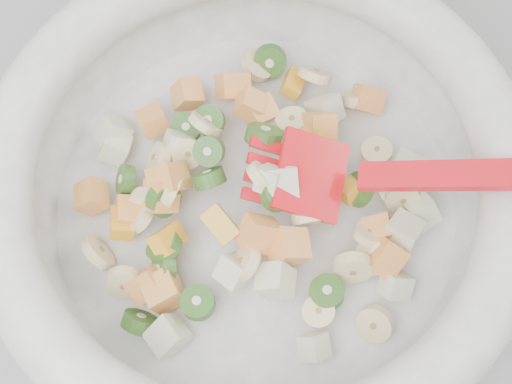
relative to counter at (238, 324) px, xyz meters
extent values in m
cube|color=gray|center=(0.00, 0.00, 0.00)|extent=(2.00, 0.60, 0.90)
cylinder|color=white|center=(0.02, -0.02, 0.46)|extent=(0.31, 0.31, 0.02)
torus|color=white|center=(0.02, -0.02, 0.53)|extent=(0.38, 0.38, 0.04)
cylinder|color=#F9EBA6|center=(-0.08, -0.05, 0.48)|extent=(0.03, 0.03, 0.03)
cylinder|color=#F9EBA6|center=(0.05, -0.05, 0.50)|extent=(0.03, 0.02, 0.03)
cylinder|color=#F9EBA6|center=(0.04, -0.01, 0.51)|extent=(0.03, 0.02, 0.03)
cylinder|color=#F9EBA6|center=(-0.04, 0.00, 0.50)|extent=(0.02, 0.03, 0.03)
cylinder|color=#F9EBA6|center=(0.09, -0.06, 0.49)|extent=(0.03, 0.03, 0.02)
cylinder|color=#F9EBA6|center=(0.12, 0.00, 0.48)|extent=(0.03, 0.03, 0.01)
cylinder|color=#F9EBA6|center=(0.00, -0.07, 0.50)|extent=(0.03, 0.03, 0.03)
cylinder|color=#F9EBA6|center=(0.12, -0.03, 0.48)|extent=(0.03, 0.03, 0.03)
cylinder|color=#F9EBA6|center=(0.00, 0.05, 0.50)|extent=(0.02, 0.03, 0.03)
cylinder|color=#F9EBA6|center=(0.10, 0.07, 0.48)|extent=(0.04, 0.03, 0.03)
cylinder|color=#F9EBA6|center=(0.08, -0.12, 0.48)|extent=(0.03, 0.04, 0.03)
cylinder|color=#F9EBA6|center=(-0.02, 0.03, 0.49)|extent=(0.03, 0.03, 0.02)
cylinder|color=#F9EBA6|center=(-0.06, -0.01, 0.49)|extent=(0.03, 0.03, 0.03)
cylinder|color=#F9EBA6|center=(0.07, -0.08, 0.49)|extent=(0.03, 0.02, 0.03)
cylinder|color=#F9EBA6|center=(0.04, -0.11, 0.48)|extent=(0.03, 0.03, 0.01)
cylinder|color=#F9EBA6|center=(0.03, -0.01, 0.52)|extent=(0.02, 0.03, 0.03)
cylinder|color=#F9EBA6|center=(-0.04, 0.03, 0.49)|extent=(0.03, 0.03, 0.03)
cylinder|color=#F9EBA6|center=(0.12, -0.04, 0.48)|extent=(0.04, 0.02, 0.03)
cylinder|color=#F9EBA6|center=(0.12, 0.05, 0.47)|extent=(0.04, 0.03, 0.03)
cylinder|color=#F9EBA6|center=(0.06, 0.03, 0.49)|extent=(0.03, 0.03, 0.01)
cylinder|color=#F9EBA6|center=(0.09, -0.08, 0.48)|extent=(0.03, 0.03, 0.03)
cylinder|color=#F9EBA6|center=(-0.10, -0.02, 0.48)|extent=(0.02, 0.03, 0.03)
cylinder|color=#F9EBA6|center=(0.05, 0.10, 0.48)|extent=(0.03, 0.03, 0.02)
cylinder|color=#F9EBA6|center=(-0.06, 0.00, 0.49)|extent=(0.04, 0.02, 0.04)
cube|color=#D97E44|center=(0.01, -0.05, 0.51)|extent=(0.03, 0.03, 0.04)
cube|color=#D97E44|center=(-0.06, -0.06, 0.48)|extent=(0.03, 0.03, 0.03)
cube|color=#D97E44|center=(-0.07, -0.05, 0.48)|extent=(0.03, 0.03, 0.04)
cube|color=#D97E44|center=(-0.04, 0.07, 0.49)|extent=(0.02, 0.03, 0.02)
cube|color=#D97E44|center=(0.03, -0.06, 0.50)|extent=(0.03, 0.03, 0.03)
cube|color=#D97E44|center=(0.04, 0.05, 0.49)|extent=(0.03, 0.03, 0.03)
cube|color=#D97E44|center=(0.13, 0.04, 0.48)|extent=(0.03, 0.03, 0.03)
cube|color=#D97E44|center=(0.03, 0.08, 0.49)|extent=(0.03, 0.03, 0.03)
cube|color=#D97E44|center=(0.08, 0.02, 0.50)|extent=(0.03, 0.03, 0.03)
cube|color=#D97E44|center=(-0.01, 0.09, 0.48)|extent=(0.03, 0.02, 0.03)
cube|color=#D97E44|center=(-0.07, 0.00, 0.48)|extent=(0.03, 0.02, 0.02)
cube|color=#D97E44|center=(0.04, 0.05, 0.50)|extent=(0.03, 0.03, 0.03)
cube|color=#D97E44|center=(-0.04, 0.01, 0.50)|extent=(0.03, 0.03, 0.04)
cube|color=#D97E44|center=(-0.04, 0.00, 0.49)|extent=(0.03, 0.03, 0.04)
cube|color=#D97E44|center=(-0.09, 0.02, 0.48)|extent=(0.03, 0.02, 0.03)
cube|color=#D97E44|center=(0.10, -0.06, 0.48)|extent=(0.03, 0.02, 0.03)
cube|color=#D97E44|center=(0.10, -0.08, 0.48)|extent=(0.03, 0.04, 0.04)
cylinder|color=#57AA38|center=(0.00, 0.02, 0.51)|extent=(0.03, 0.03, 0.03)
cylinder|color=#57AA38|center=(0.09, -0.03, 0.49)|extent=(0.03, 0.04, 0.03)
cylinder|color=#57AA38|center=(-0.01, 0.00, 0.50)|extent=(0.03, 0.02, 0.03)
cylinder|color=#57AA38|center=(0.05, -0.10, 0.49)|extent=(0.03, 0.03, 0.01)
cylinder|color=#57AA38|center=(-0.01, 0.05, 0.49)|extent=(0.03, 0.03, 0.02)
cylinder|color=#57AA38|center=(-0.05, -0.03, 0.49)|extent=(0.04, 0.04, 0.03)
cylinder|color=#57AA38|center=(0.04, 0.02, 0.51)|extent=(0.03, 0.04, 0.03)
cylinder|color=#57AA38|center=(-0.04, -0.08, 0.49)|extent=(0.03, 0.03, 0.01)
cylinder|color=#57AA38|center=(-0.07, 0.02, 0.49)|extent=(0.02, 0.03, 0.03)
cylinder|color=#57AA38|center=(-0.04, 0.00, 0.50)|extent=(0.03, 0.03, 0.03)
cylinder|color=#57AA38|center=(0.00, 0.05, 0.49)|extent=(0.03, 0.03, 0.02)
cylinder|color=#57AA38|center=(-0.06, -0.05, 0.49)|extent=(0.02, 0.03, 0.03)
cylinder|color=#57AA38|center=(-0.08, -0.08, 0.48)|extent=(0.03, 0.03, 0.03)
cylinder|color=#57AA38|center=(0.07, 0.10, 0.48)|extent=(0.03, 0.03, 0.03)
cylinder|color=#57AA38|center=(0.03, -0.03, 0.51)|extent=(0.03, 0.03, 0.03)
cube|color=beige|center=(0.10, -0.10, 0.48)|extent=(0.03, 0.03, 0.03)
cube|color=beige|center=(0.02, -0.08, 0.50)|extent=(0.03, 0.03, 0.03)
cube|color=beige|center=(-0.06, -0.09, 0.48)|extent=(0.03, 0.03, 0.03)
cube|color=beige|center=(-0.07, 0.07, 0.48)|extent=(0.03, 0.02, 0.03)
cube|color=beige|center=(0.03, -0.13, 0.48)|extent=(0.02, 0.02, 0.03)
cube|color=beige|center=(0.11, -0.07, 0.49)|extent=(0.04, 0.04, 0.03)
cube|color=beige|center=(0.04, -0.02, 0.52)|extent=(0.02, 0.03, 0.03)
cube|color=beige|center=(0.03, -0.02, 0.52)|extent=(0.03, 0.03, 0.03)
cube|color=beige|center=(-0.02, 0.04, 0.49)|extent=(0.03, 0.03, 0.03)
cube|color=beige|center=(0.14, -0.02, 0.48)|extent=(0.03, 0.03, 0.02)
cube|color=beige|center=(-0.07, 0.06, 0.48)|extent=(0.03, 0.03, 0.03)
cube|color=beige|center=(0.09, 0.04, 0.48)|extent=(0.03, 0.03, 0.03)
cube|color=beige|center=(0.14, -0.06, 0.48)|extent=(0.03, 0.03, 0.03)
cube|color=beige|center=(-0.01, -0.07, 0.50)|extent=(0.03, 0.03, 0.03)
cube|color=orange|center=(-0.08, -0.01, 0.48)|extent=(0.02, 0.03, 0.02)
cube|color=orange|center=(0.08, 0.07, 0.48)|extent=(0.03, 0.03, 0.02)
cube|color=orange|center=(-0.01, -0.04, 0.51)|extent=(0.03, 0.03, 0.02)
cube|color=orange|center=(-0.05, -0.03, 0.50)|extent=(0.03, 0.03, 0.03)
cube|color=orange|center=(0.07, 0.01, 0.50)|extent=(0.03, 0.02, 0.03)
cube|color=orange|center=(0.09, -0.03, 0.49)|extent=(0.03, 0.03, 0.02)
cube|color=red|center=(0.06, -0.02, 0.52)|extent=(0.07, 0.07, 0.03)
cube|color=red|center=(0.04, 0.01, 0.51)|extent=(0.03, 0.02, 0.01)
cube|color=red|center=(0.03, 0.00, 0.51)|extent=(0.03, 0.02, 0.01)
cube|color=red|center=(0.03, -0.01, 0.51)|extent=(0.03, 0.02, 0.01)
cube|color=red|center=(0.02, -0.03, 0.51)|extent=(0.03, 0.02, 0.01)
cube|color=red|center=(0.16, -0.07, 0.56)|extent=(0.16, 0.09, 0.07)
camera|label=1|loc=(-0.03, -0.20, 0.97)|focal=50.00mm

